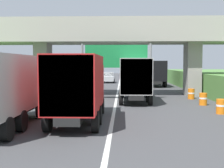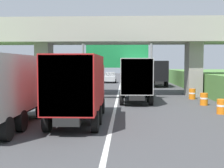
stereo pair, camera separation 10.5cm
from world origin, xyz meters
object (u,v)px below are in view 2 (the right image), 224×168
at_px(truck_white, 135,78).
at_px(truck_red, 79,85).
at_px(car_silver, 110,77).
at_px(construction_barrel_3, 221,107).
at_px(truck_green, 3,87).
at_px(overhead_highway_sign, 117,59).
at_px(truck_black, 157,72).
at_px(construction_barrel_5, 192,94).
at_px(construction_barrel_4, 204,99).

bearing_deg(truck_white, truck_red, -109.93).
bearing_deg(car_silver, construction_barrel_3, -74.85).
xyz_separation_m(truck_green, car_silver, (3.30, 34.97, -1.08)).
height_order(overhead_highway_sign, truck_red, overhead_highway_sign).
xyz_separation_m(truck_black, truck_red, (-6.71, -25.83, 0.00)).
relative_size(overhead_highway_sign, truck_black, 0.81).
bearing_deg(truck_black, car_silver, 131.94).
bearing_deg(truck_green, car_silver, 84.62).
bearing_deg(truck_black, construction_barrel_5, -84.48).
bearing_deg(truck_green, truck_white, 58.24).
bearing_deg(overhead_highway_sign, construction_barrel_5, 7.71).
bearing_deg(truck_white, truck_black, 78.36).
distance_m(overhead_highway_sign, construction_barrel_4, 7.70).
xyz_separation_m(truck_white, car_silver, (-3.22, 24.44, -1.08)).
distance_m(truck_black, construction_barrel_3, 23.00).
distance_m(truck_red, construction_barrel_4, 10.73).
xyz_separation_m(overhead_highway_sign, truck_black, (4.99, 16.04, -1.48)).
distance_m(overhead_highway_sign, truck_white, 2.30).
relative_size(truck_green, construction_barrel_4, 8.11).
bearing_deg(truck_red, truck_green, -153.19).
height_order(truck_green, construction_barrel_4, truck_green).
xyz_separation_m(construction_barrel_3, construction_barrel_5, (-0.04, 7.73, 0.00)).
relative_size(construction_barrel_4, construction_barrel_5, 1.00).
relative_size(overhead_highway_sign, construction_barrel_5, 6.53).
relative_size(truck_white, truck_red, 1.00).
bearing_deg(construction_barrel_4, construction_barrel_5, 89.96).
distance_m(truck_green, construction_barrel_5, 16.91).
bearing_deg(construction_barrel_5, truck_red, -127.49).
distance_m(overhead_highway_sign, car_silver, 23.72).
distance_m(truck_green, construction_barrel_4, 14.34).
relative_size(truck_white, truck_green, 1.00).
relative_size(truck_black, truck_red, 1.00).
relative_size(overhead_highway_sign, car_silver, 1.43).
bearing_deg(truck_white, overhead_highway_sign, 148.23).
bearing_deg(construction_barrel_3, construction_barrel_4, 90.63).
bearing_deg(truck_red, truck_black, 75.44).
bearing_deg(overhead_highway_sign, truck_red, -99.96).
xyz_separation_m(car_silver, construction_barrel_3, (8.22, -30.38, -0.40)).
bearing_deg(overhead_highway_sign, car_silver, 94.20).
bearing_deg(construction_barrel_5, truck_green, -132.96).
bearing_deg(construction_barrel_4, truck_green, -143.60).
xyz_separation_m(truck_white, truck_green, (-6.52, -10.53, 0.00)).
bearing_deg(construction_barrel_4, truck_white, 157.38).
xyz_separation_m(truck_red, construction_barrel_5, (8.17, 10.66, -1.47)).
bearing_deg(overhead_highway_sign, construction_barrel_4, -24.87).
height_order(car_silver, construction_barrel_4, car_silver).
relative_size(truck_black, construction_barrel_3, 8.11).
distance_m(overhead_highway_sign, construction_barrel_5, 7.15).
bearing_deg(construction_barrel_4, truck_red, -140.27).
relative_size(overhead_highway_sign, construction_barrel_4, 6.53).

